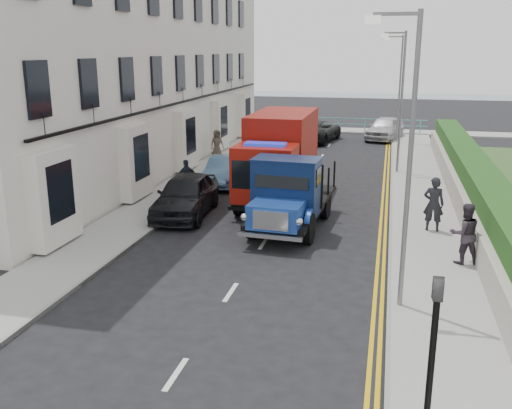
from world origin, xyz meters
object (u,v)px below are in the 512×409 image
pedestrian_east_near (434,204)px  parked_car_front (186,195)px  lamp_mid (399,94)px  lamp_near (405,148)px  red_lorry (279,155)px  lamp_far (398,83)px  bedford_lorry (287,199)px

pedestrian_east_near → parked_car_front: bearing=4.6°
lamp_mid → lamp_near: bearing=-90.0°
lamp_mid → red_lorry: (-4.78, -6.28, -2.09)m
lamp_near → lamp_mid: bearing=90.0°
parked_car_front → lamp_mid: bearing=45.8°
lamp_near → lamp_far: size_ratio=1.00×
red_lorry → pedestrian_east_near: bearing=-29.4°
lamp_far → parked_car_front: size_ratio=1.50×
pedestrian_east_near → red_lorry: bearing=-23.4°
lamp_mid → parked_car_front: 12.65m
lamp_near → lamp_mid: size_ratio=1.00×
lamp_far → red_lorry: bearing=-106.4°
lamp_mid → lamp_far: same height
lamp_near → lamp_mid: 16.00m
lamp_near → red_lorry: size_ratio=1.02×
bedford_lorry → lamp_mid: bearing=75.1°
lamp_mid → parked_car_front: (-7.78, -9.45, -3.20)m
lamp_mid → parked_car_front: lamp_mid is taller
bedford_lorry → parked_car_front: size_ratio=1.22×
lamp_far → bedford_lorry: 21.22m
bedford_lorry → red_lorry: 4.64m
red_lorry → parked_car_front: 4.51m
lamp_near → lamp_far: 26.00m
lamp_near → pedestrian_east_near: size_ratio=3.71×
lamp_mid → lamp_far: size_ratio=1.00×
lamp_far → red_lorry: lamp_far is taller
lamp_mid → parked_car_front: bearing=-129.5°
bedford_lorry → red_lorry: (-1.15, 4.44, 0.70)m
lamp_near → parked_car_front: lamp_near is taller
lamp_mid → pedestrian_east_near: lamp_mid is taller
parked_car_front → lamp_near: bearing=-44.8°
lamp_far → pedestrian_east_near: bearing=-86.4°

